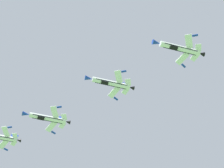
{
  "coord_description": "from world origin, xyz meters",
  "views": [
    {
      "loc": [
        3.49,
        -1.96,
        1.48
      ],
      "look_at": [
        33.19,
        56.17,
        79.2
      ],
      "focal_mm": 52.77,
      "sensor_mm": 36.0,
      "label": 1
    }
  ],
  "objects": [
    {
      "name": "fighter_jet_left_outer",
      "position": [
        44.46,
        36.11,
        79.9
      ],
      "size": [
        15.88,
        10.14,
        4.59
      ],
      "rotation": [
        0.0,
        0.28,
        1.38
      ],
      "color": "white"
    },
    {
      "name": "fighter_jet_right_wing",
      "position": [
        32.89,
        56.82,
        80.18
      ],
      "size": [
        15.88,
        9.95,
        4.85
      ],
      "rotation": [
        0.0,
        0.35,
        1.38
      ],
      "color": "white"
    },
    {
      "name": "fighter_jet_left_wing",
      "position": [
        19.97,
        77.43,
        77.14
      ],
      "size": [
        15.88,
        9.8,
        5.01
      ],
      "rotation": [
        0.0,
        0.39,
        1.38
      ],
      "color": "white"
    }
  ]
}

